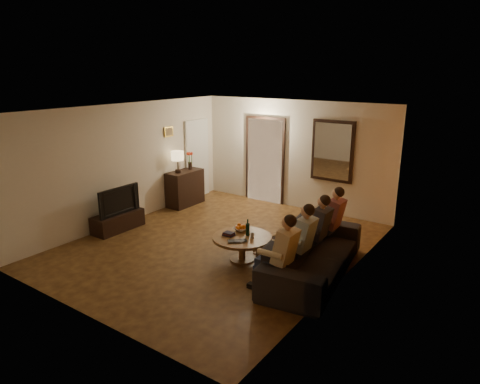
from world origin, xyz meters
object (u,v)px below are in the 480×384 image
Objects in this scene: sofa at (314,252)px; person_d at (331,223)px; person_a at (282,258)px; dresser at (185,188)px; person_b at (300,245)px; person_c at (316,233)px; coffee_table at (242,248)px; tv at (116,200)px; bowl at (241,229)px; wine_bottle at (248,227)px; dog at (270,242)px; table_lamp at (178,162)px; laptop at (238,242)px; tv_stand at (118,221)px.

person_d reaches higher than sofa.
dresser is at bearing 148.94° from person_a.
person_b is at bearing 153.09° from sofa.
person_b is at bearing -90.00° from person_c.
person_b is (4.18, -1.92, 0.17)m from dresser.
person_b and person_c have the same top height.
coffee_table is at bearing -135.92° from person_d.
bowl is (2.83, 0.49, -0.18)m from tv.
sofa is 1.45m from bowl.
wine_bottle is (3.06, 0.37, -0.06)m from tv.
person_c is 1.20m from wine_bottle.
dresser is 4.57m from sofa.
tv is at bearing 174.62° from person_a.
dog is 1.81× the size of wine_bottle.
wine_bottle is (-0.29, -0.31, 0.32)m from dog.
wine_bottle is (-1.12, -0.43, 0.01)m from person_c.
tv is 0.84× the size of person_d.
table_lamp reaches higher than person_d.
laptop is at bearing -90.12° from tv.
dresser is 4.38m from person_c.
tv is 3.88× the size of bowl.
dog is 2.16× the size of bowl.
table_lamp is at bearing 90.00° from tv_stand.
person_d reaches higher than tv.
dresser is at bearing 90.00° from table_lamp.
dresser is 0.81× the size of person_d.
person_c is (0.00, 1.20, 0.00)m from person_a.
wine_bottle is (0.23, -0.12, 0.12)m from bowl.
person_c is 4.63× the size of bowl.
person_b reaches higher than dog.
wine_bottle is (3.06, 0.37, 0.42)m from tv_stand.
person_c is 0.60m from person_d.
bowl reaches higher than laptop.
tv_stand is 2.89m from bowl.
tv_stand is at bearing 174.62° from person_a.
person_c is at bearing -17.49° from dresser.
table_lamp is 1.64× the size of laptop.
dog reaches higher than tv_stand.
coffee_table is (3.01, 0.27, -0.44)m from tv.
tv_stand is 1.99× the size of dog.
dresser is 0.37× the size of sofa.
wine_bottle is at bearing 87.73° from sofa.
tv is at bearing -161.40° from person_d.
wine_bottle reaches higher than laptop.
person_b is 1.13m from wine_bottle.
table_lamp is at bearing 151.56° from coffee_table.
dresser reaches higher than sofa.
wine_bottle is (0.05, 0.10, 0.38)m from coffee_table.
tv reaches higher than tv_stand.
person_b is at bearing -12.02° from bowl.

